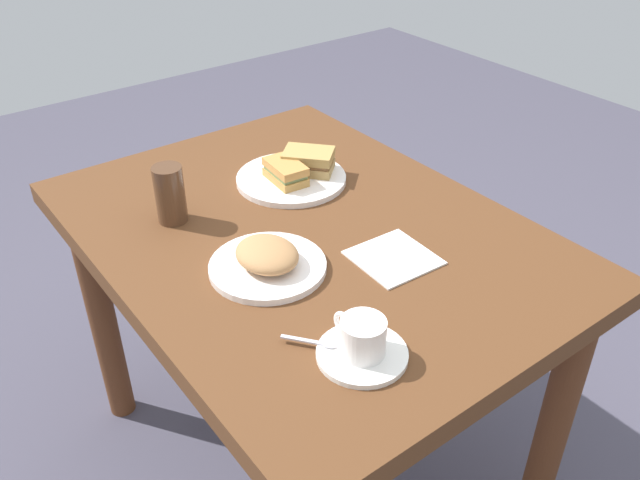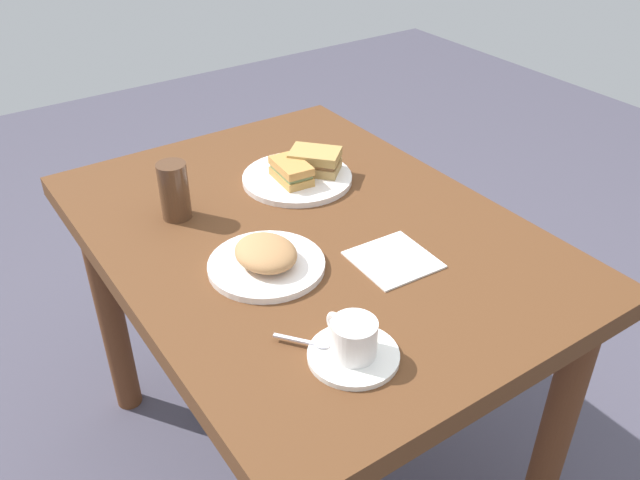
{
  "view_description": "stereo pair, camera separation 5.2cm",
  "coord_description": "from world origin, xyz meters",
  "px_view_note": "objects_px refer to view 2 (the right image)",
  "views": [
    {
      "loc": [
        -0.97,
        0.69,
        1.51
      ],
      "look_at": [
        -0.09,
        0.03,
        0.78
      ],
      "focal_mm": 37.26,
      "sensor_mm": 36.0,
      "label": 1
    },
    {
      "loc": [
        -1.0,
        0.65,
        1.51
      ],
      "look_at": [
        -0.09,
        0.03,
        0.78
      ],
      "focal_mm": 37.26,
      "sensor_mm": 36.0,
      "label": 2
    }
  ],
  "objects_px": {
    "coffee_saucer": "(353,355)",
    "side_plate": "(267,265)",
    "spoon": "(311,343)",
    "sandwich_plate": "(297,178)",
    "sandwich_front": "(291,171)",
    "drinking_glass": "(174,191)",
    "sandwich_back": "(315,161)",
    "napkin": "(393,260)",
    "dining_table": "(308,272)",
    "coffee_cup": "(353,337)"
  },
  "relations": [
    {
      "from": "sandwich_plate",
      "to": "side_plate",
      "type": "relative_size",
      "value": 1.15
    },
    {
      "from": "sandwich_plate",
      "to": "sandwich_front",
      "type": "xyz_separation_m",
      "value": [
        -0.01,
        0.02,
        0.03
      ]
    },
    {
      "from": "side_plate",
      "to": "drinking_glass",
      "type": "relative_size",
      "value": 1.79
    },
    {
      "from": "spoon",
      "to": "drinking_glass",
      "type": "xyz_separation_m",
      "value": [
        0.52,
        0.01,
        0.05
      ]
    },
    {
      "from": "sandwich_front",
      "to": "coffee_saucer",
      "type": "xyz_separation_m",
      "value": [
        -0.55,
        0.23,
        -0.03
      ]
    },
    {
      "from": "napkin",
      "to": "drinking_glass",
      "type": "xyz_separation_m",
      "value": [
        0.4,
        0.28,
        0.06
      ]
    },
    {
      "from": "coffee_saucer",
      "to": "napkin",
      "type": "xyz_separation_m",
      "value": [
        0.18,
        -0.23,
        -0.0
      ]
    },
    {
      "from": "napkin",
      "to": "side_plate",
      "type": "bearing_deg",
      "value": 61.52
    },
    {
      "from": "sandwich_front",
      "to": "napkin",
      "type": "height_order",
      "value": "sandwich_front"
    },
    {
      "from": "sandwich_plate",
      "to": "drinking_glass",
      "type": "xyz_separation_m",
      "value": [
        0.01,
        0.31,
        0.06
      ]
    },
    {
      "from": "sandwich_front",
      "to": "coffee_saucer",
      "type": "height_order",
      "value": "sandwich_front"
    },
    {
      "from": "coffee_cup",
      "to": "napkin",
      "type": "height_order",
      "value": "coffee_cup"
    },
    {
      "from": "dining_table",
      "to": "coffee_cup",
      "type": "relative_size",
      "value": 10.6
    },
    {
      "from": "sandwich_front",
      "to": "napkin",
      "type": "bearing_deg",
      "value": -179.84
    },
    {
      "from": "sandwich_back",
      "to": "napkin",
      "type": "distance_m",
      "value": 0.39
    },
    {
      "from": "coffee_cup",
      "to": "drinking_glass",
      "type": "height_order",
      "value": "drinking_glass"
    },
    {
      "from": "sandwich_plate",
      "to": "dining_table",
      "type": "bearing_deg",
      "value": 153.34
    },
    {
      "from": "side_plate",
      "to": "napkin",
      "type": "bearing_deg",
      "value": -118.48
    },
    {
      "from": "sandwich_back",
      "to": "drinking_glass",
      "type": "xyz_separation_m",
      "value": [
        0.01,
        0.35,
        0.02
      ]
    },
    {
      "from": "drinking_glass",
      "to": "spoon",
      "type": "bearing_deg",
      "value": -179.09
    },
    {
      "from": "sandwich_back",
      "to": "side_plate",
      "type": "bearing_deg",
      "value": 132.24
    },
    {
      "from": "sandwich_front",
      "to": "spoon",
      "type": "height_order",
      "value": "sandwich_front"
    },
    {
      "from": "coffee_saucer",
      "to": "side_plate",
      "type": "relative_size",
      "value": 0.66
    },
    {
      "from": "napkin",
      "to": "coffee_cup",
      "type": "bearing_deg",
      "value": 127.16
    },
    {
      "from": "sandwich_front",
      "to": "coffee_cup",
      "type": "relative_size",
      "value": 1.11
    },
    {
      "from": "spoon",
      "to": "drinking_glass",
      "type": "distance_m",
      "value": 0.52
    },
    {
      "from": "dining_table",
      "to": "coffee_cup",
      "type": "distance_m",
      "value": 0.43
    },
    {
      "from": "sandwich_front",
      "to": "sandwich_back",
      "type": "height_order",
      "value": "sandwich_back"
    },
    {
      "from": "coffee_cup",
      "to": "side_plate",
      "type": "xyz_separation_m",
      "value": [
        0.29,
        -0.01,
        -0.04
      ]
    },
    {
      "from": "dining_table",
      "to": "drinking_glass",
      "type": "xyz_separation_m",
      "value": [
        0.2,
        0.21,
        0.18
      ]
    },
    {
      "from": "dining_table",
      "to": "sandwich_front",
      "type": "relative_size",
      "value": 9.59
    },
    {
      "from": "dining_table",
      "to": "coffee_saucer",
      "type": "xyz_separation_m",
      "value": [
        -0.37,
        0.16,
        0.12
      ]
    },
    {
      "from": "sandwich_back",
      "to": "napkin",
      "type": "xyz_separation_m",
      "value": [
        -0.38,
        0.07,
        -0.04
      ]
    },
    {
      "from": "coffee_cup",
      "to": "side_plate",
      "type": "bearing_deg",
      "value": -1.93
    },
    {
      "from": "sandwich_back",
      "to": "sandwich_front",
      "type": "bearing_deg",
      "value": 96.81
    },
    {
      "from": "sandwich_front",
      "to": "side_plate",
      "type": "relative_size",
      "value": 0.51
    },
    {
      "from": "spoon",
      "to": "sandwich_plate",
      "type": "bearing_deg",
      "value": -30.43
    },
    {
      "from": "coffee_saucer",
      "to": "spoon",
      "type": "bearing_deg",
      "value": 38.05
    },
    {
      "from": "sandwich_front",
      "to": "side_plate",
      "type": "bearing_deg",
      "value": 139.48
    },
    {
      "from": "sandwich_back",
      "to": "coffee_saucer",
      "type": "height_order",
      "value": "sandwich_back"
    },
    {
      "from": "spoon",
      "to": "side_plate",
      "type": "distance_m",
      "value": 0.24
    },
    {
      "from": "coffee_saucer",
      "to": "side_plate",
      "type": "xyz_separation_m",
      "value": [
        0.3,
        -0.01,
        0.0
      ]
    },
    {
      "from": "sandwich_front",
      "to": "spoon",
      "type": "bearing_deg",
      "value": 151.03
    },
    {
      "from": "coffee_saucer",
      "to": "drinking_glass",
      "type": "xyz_separation_m",
      "value": [
        0.57,
        0.05,
        0.06
      ]
    },
    {
      "from": "coffee_saucer",
      "to": "spoon",
      "type": "relative_size",
      "value": 1.79
    },
    {
      "from": "sandwich_plate",
      "to": "sandwich_back",
      "type": "xyz_separation_m",
      "value": [
        -0.0,
        -0.05,
        0.03
      ]
    },
    {
      "from": "coffee_saucer",
      "to": "napkin",
      "type": "bearing_deg",
      "value": -52.51
    },
    {
      "from": "sandwich_plate",
      "to": "coffee_saucer",
      "type": "distance_m",
      "value": 0.62
    },
    {
      "from": "spoon",
      "to": "side_plate",
      "type": "bearing_deg",
      "value": -12.95
    },
    {
      "from": "dining_table",
      "to": "spoon",
      "type": "bearing_deg",
      "value": 147.43
    }
  ]
}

